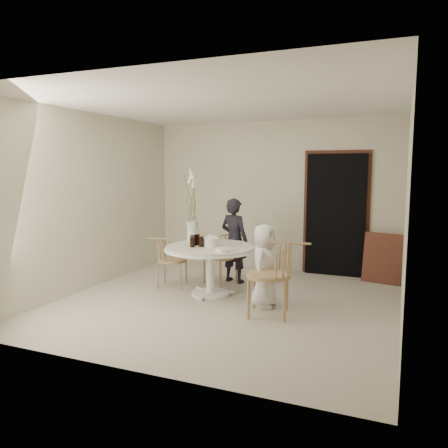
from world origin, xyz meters
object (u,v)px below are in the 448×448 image
at_px(table, 210,254).
at_px(birthday_cake, 211,242).
at_px(chair_left, 165,255).
at_px(girl, 234,240).
at_px(flower_vase, 192,215).
at_px(chair_right, 279,268).
at_px(chair_far, 225,251).
at_px(boy, 264,266).

bearing_deg(table, birthday_cake, 86.90).
distance_m(chair_left, girl, 1.14).
xyz_separation_m(table, birthday_cake, (0.00, 0.02, 0.17)).
distance_m(girl, flower_vase, 0.85).
bearing_deg(girl, flower_vase, 61.16).
bearing_deg(flower_vase, chair_left, -161.19).
bearing_deg(chair_left, chair_right, -121.73).
bearing_deg(chair_right, flower_vase, -127.03).
height_order(table, chair_right, chair_right).
distance_m(table, chair_far, 0.78).
bearing_deg(birthday_cake, chair_right, -24.08).
relative_size(chair_right, birthday_cake, 3.93).
bearing_deg(birthday_cake, boy, -14.72).
bearing_deg(boy, table, 76.29).
relative_size(girl, boy, 1.23).
xyz_separation_m(table, girl, (0.05, 0.83, 0.07)).
height_order(girl, boy, girl).
relative_size(chair_far, chair_left, 1.03).
xyz_separation_m(table, flower_vase, (-0.45, 0.32, 0.52)).
height_order(chair_right, chair_left, chair_right).
xyz_separation_m(chair_far, chair_left, (-0.77, -0.59, -0.02)).
distance_m(chair_left, flower_vase, 0.77).
bearing_deg(boy, chair_far, 44.51).
bearing_deg(chair_far, flower_vase, -108.24).
xyz_separation_m(birthday_cake, flower_vase, (-0.45, 0.30, 0.35)).
bearing_deg(table, girl, 86.35).
distance_m(chair_left, boy, 1.79).
distance_m(table, chair_right, 1.28).
height_order(boy, birthday_cake, boy).
bearing_deg(flower_vase, boy, -21.85).
relative_size(chair_far, flower_vase, 0.69).
distance_m(chair_right, flower_vase, 1.89).
height_order(chair_far, birthday_cake, birthday_cake).
relative_size(chair_far, chair_right, 0.84).
xyz_separation_m(chair_right, birthday_cake, (-1.17, 0.52, 0.17)).
bearing_deg(birthday_cake, table, -93.10).
xyz_separation_m(girl, boy, (0.83, -1.05, -0.13)).
xyz_separation_m(table, boy, (0.88, -0.22, -0.06)).
xyz_separation_m(table, chair_far, (-0.08, 0.77, -0.10)).
bearing_deg(chair_far, chair_left, -121.77).
bearing_deg(girl, chair_far, 41.83).
bearing_deg(chair_left, boy, -115.82).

